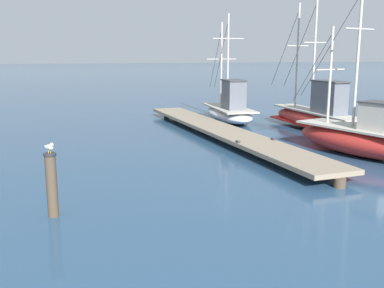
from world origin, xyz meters
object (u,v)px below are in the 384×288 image
(perched_seagull, at_px, (49,147))
(mooring_piling, at_px, (52,184))
(fishing_boat_0, at_px, (229,109))
(fishing_boat_1, at_px, (360,138))
(fishing_boat_4, at_px, (317,116))

(perched_seagull, bearing_deg, mooring_piling, -59.26)
(fishing_boat_0, bearing_deg, fishing_boat_1, -82.19)
(mooring_piling, xyz_separation_m, perched_seagull, (-0.00, 0.00, 0.90))
(fishing_boat_4, xyz_separation_m, perched_seagull, (-13.02, -8.61, 0.94))
(fishing_boat_0, height_order, perched_seagull, fishing_boat_0)
(fishing_boat_1, distance_m, perched_seagull, 11.93)
(fishing_boat_4, bearing_deg, fishing_boat_1, -106.70)
(fishing_boat_0, relative_size, mooring_piling, 4.57)
(fishing_boat_0, distance_m, fishing_boat_1, 9.92)
(fishing_boat_0, xyz_separation_m, mooring_piling, (-10.07, -13.13, 0.12))
(fishing_boat_4, bearing_deg, fishing_boat_0, 123.09)
(fishing_boat_1, distance_m, mooring_piling, 11.89)
(fishing_boat_1, xyz_separation_m, perched_seagull, (-11.42, -3.29, 1.02))
(fishing_boat_0, bearing_deg, perched_seagull, -127.52)
(fishing_boat_0, height_order, fishing_boat_1, fishing_boat_1)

